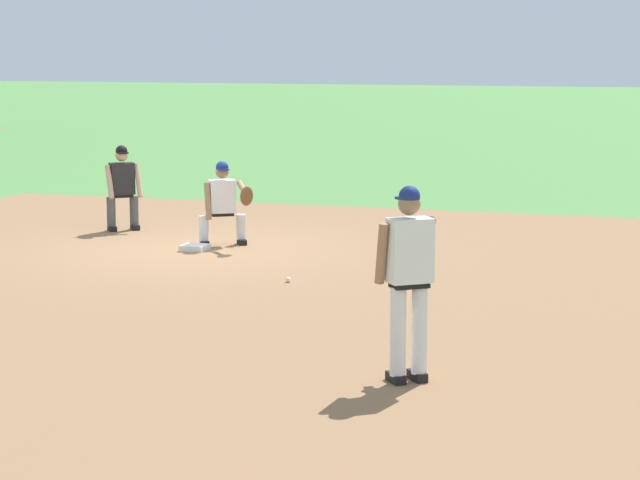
{
  "coord_description": "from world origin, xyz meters",
  "views": [
    {
      "loc": [
        -17.44,
        -7.72,
        3.13
      ],
      "look_at": [
        -4.47,
        -3.49,
        1.0
      ],
      "focal_mm": 70.0,
      "sensor_mm": 36.0,
      "label": 1
    }
  ],
  "objects_px": {
    "pitcher": "(409,271)",
    "umpire": "(122,184)",
    "baseball": "(288,280)",
    "first_base_bag": "(195,248)",
    "first_baseman": "(225,200)"
  },
  "relations": [
    {
      "from": "baseball",
      "to": "first_base_bag",
      "type": "bearing_deg",
      "value": 47.93
    },
    {
      "from": "pitcher",
      "to": "baseball",
      "type": "bearing_deg",
      "value": 32.29
    },
    {
      "from": "first_base_bag",
      "to": "first_baseman",
      "type": "relative_size",
      "value": 0.28
    },
    {
      "from": "first_base_bag",
      "to": "umpire",
      "type": "height_order",
      "value": "umpire"
    },
    {
      "from": "baseball",
      "to": "umpire",
      "type": "xyz_separation_m",
      "value": [
        3.6,
        4.27,
        0.76
      ]
    },
    {
      "from": "first_base_bag",
      "to": "pitcher",
      "type": "height_order",
      "value": "pitcher"
    },
    {
      "from": "first_base_bag",
      "to": "umpire",
      "type": "relative_size",
      "value": 0.26
    },
    {
      "from": "first_baseman",
      "to": "umpire",
      "type": "xyz_separation_m",
      "value": [
        1.0,
        2.29,
        0.06
      ]
    },
    {
      "from": "first_base_bag",
      "to": "pitcher",
      "type": "xyz_separation_m",
      "value": [
        -6.35,
        -4.98,
        1.01
      ]
    },
    {
      "from": "first_base_bag",
      "to": "baseball",
      "type": "xyz_separation_m",
      "value": [
        -2.03,
        -2.25,
        -0.01
      ]
    },
    {
      "from": "first_base_bag",
      "to": "first_baseman",
      "type": "height_order",
      "value": "first_baseman"
    },
    {
      "from": "pitcher",
      "to": "umpire",
      "type": "height_order",
      "value": "pitcher"
    },
    {
      "from": "baseball",
      "to": "pitcher",
      "type": "distance_m",
      "value": 5.21
    },
    {
      "from": "baseball",
      "to": "umpire",
      "type": "relative_size",
      "value": 0.05
    },
    {
      "from": "pitcher",
      "to": "first_base_bag",
      "type": "bearing_deg",
      "value": 38.1
    }
  ]
}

